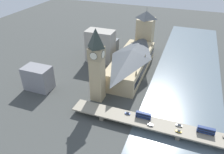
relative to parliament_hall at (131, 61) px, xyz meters
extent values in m
plane|color=#424442|center=(-17.93, 8.00, -12.77)|extent=(600.00, 600.00, 0.00)
cube|color=slate|center=(-56.49, 8.00, -12.62)|extent=(65.11, 360.00, 0.30)
cube|color=tan|center=(0.05, 0.00, -3.55)|extent=(29.98, 90.02, 18.45)
cube|color=black|center=(-15.08, 0.00, -2.62)|extent=(0.40, 82.82, 5.54)
pyramid|color=#474C51|center=(0.05, 0.00, 9.33)|extent=(29.38, 88.22, 7.30)
cone|color=#9E8966|center=(-13.93, -34.21, 8.18)|extent=(2.20, 2.20, 5.00)
cone|color=#9E8966|center=(-13.93, 0.00, 8.18)|extent=(2.20, 2.20, 5.00)
cone|color=#9E8966|center=(-13.93, 34.21, 8.18)|extent=(2.20, 2.20, 5.00)
cube|color=tan|center=(14.00, 54.21, 11.32)|extent=(10.40, 10.40, 48.19)
cube|color=tan|center=(14.00, 54.21, 30.73)|extent=(11.02, 11.02, 9.36)
cylinder|color=black|center=(8.63, 54.21, 30.73)|extent=(0.50, 6.27, 6.27)
cylinder|color=silver|center=(8.52, 54.21, 30.73)|extent=(0.62, 5.81, 5.81)
cylinder|color=black|center=(19.38, 54.21, 30.73)|extent=(0.50, 6.27, 6.27)
cylinder|color=silver|center=(19.49, 54.21, 30.73)|extent=(0.62, 5.81, 5.81)
cylinder|color=black|center=(14.00, 48.84, 30.73)|extent=(6.27, 0.50, 6.27)
cylinder|color=silver|center=(14.00, 48.73, 30.73)|extent=(5.81, 0.62, 5.81)
cylinder|color=black|center=(14.00, 59.59, 30.73)|extent=(6.27, 0.50, 6.27)
cylinder|color=silver|center=(14.00, 59.69, 30.73)|extent=(5.81, 0.62, 5.81)
pyramid|color=#2D3833|center=(14.00, 54.21, 43.21)|extent=(10.61, 10.61, 15.60)
cube|color=tan|center=(0.05, -58.68, 7.88)|extent=(19.33, 19.33, 41.30)
pyramid|color=#474C51|center=(0.05, -58.68, 32.88)|extent=(19.33, 19.33, 8.70)
cylinder|color=#333338|center=(0.05, -58.68, 39.23)|extent=(0.30, 0.30, 4.00)
cube|color=gray|center=(-56.49, 74.25, -10.69)|extent=(3.00, 11.63, 4.16)
cube|color=gray|center=(0.29, 74.25, -10.69)|extent=(3.00, 11.63, 4.16)
cube|color=gray|center=(-56.49, 74.25, -8.01)|extent=(162.22, 13.69, 1.20)
cube|color=navy|center=(-30.19, 71.55, -5.97)|extent=(11.41, 2.57, 2.02)
cube|color=black|center=(-30.19, 71.55, -5.57)|extent=(10.27, 2.63, 0.89)
cube|color=navy|center=(-30.19, 71.55, -3.78)|extent=(11.18, 2.57, 2.37)
cube|color=black|center=(-30.19, 71.55, -3.67)|extent=(10.27, 2.63, 1.14)
cube|color=navy|center=(-30.19, 71.55, -2.52)|extent=(11.07, 2.44, 0.16)
cylinder|color=black|center=(-25.34, 70.37, -6.87)|extent=(1.08, 0.28, 1.08)
cylinder|color=black|center=(-25.34, 72.72, -6.87)|extent=(1.08, 0.28, 1.08)
cylinder|color=black|center=(-34.92, 70.37, -6.87)|extent=(1.08, 0.28, 1.08)
cylinder|color=black|center=(-34.92, 72.72, -6.87)|extent=(1.08, 0.28, 1.08)
cube|color=navy|center=(-73.66, 71.66, -5.97)|extent=(11.70, 2.49, 1.99)
cube|color=black|center=(-73.66, 71.66, -5.58)|extent=(10.53, 2.55, 0.88)
cube|color=navy|center=(-73.66, 71.66, -3.81)|extent=(11.47, 2.49, 2.33)
cube|color=black|center=(-73.66, 71.66, -3.70)|extent=(10.53, 2.55, 1.12)
cube|color=navy|center=(-73.66, 71.66, -2.56)|extent=(11.35, 2.36, 0.16)
cylinder|color=black|center=(-68.70, 70.53, -6.86)|extent=(1.11, 0.28, 1.11)
cylinder|color=black|center=(-68.70, 72.80, -6.86)|extent=(1.11, 0.28, 1.11)
cylinder|color=black|center=(-78.51, 70.53, -6.86)|extent=(1.11, 0.28, 1.11)
cylinder|color=black|center=(-78.51, 72.80, -6.86)|extent=(1.11, 0.28, 1.11)
cube|color=silver|center=(-36.85, 77.53, -6.85)|extent=(4.17, 1.86, 0.63)
cube|color=black|center=(-36.98, 77.53, -6.24)|extent=(2.17, 1.67, 0.58)
cylinder|color=black|center=(-35.25, 76.69, -7.07)|extent=(0.69, 0.22, 0.69)
cylinder|color=black|center=(-35.25, 78.37, -7.07)|extent=(0.69, 0.22, 0.69)
cylinder|color=black|center=(-38.45, 76.69, -7.07)|extent=(0.69, 0.22, 0.69)
cylinder|color=black|center=(-38.45, 78.37, -7.07)|extent=(0.69, 0.22, 0.69)
cylinder|color=black|center=(-84.95, 70.72, -7.11)|extent=(0.61, 0.22, 0.61)
cylinder|color=black|center=(-84.95, 72.42, -7.11)|extent=(0.61, 0.22, 0.61)
cube|color=navy|center=(-18.00, 71.33, -6.87)|extent=(4.21, 1.86, 0.63)
cube|color=black|center=(-18.13, 71.33, -6.26)|extent=(2.19, 1.67, 0.59)
cylinder|color=black|center=(-16.35, 70.49, -7.09)|extent=(0.64, 0.22, 0.64)
cylinder|color=black|center=(-16.35, 72.17, -7.09)|extent=(0.64, 0.22, 0.64)
cylinder|color=black|center=(-19.66, 70.49, -7.09)|extent=(0.64, 0.22, 0.64)
cylinder|color=black|center=(-19.66, 72.17, -7.09)|extent=(0.64, 0.22, 0.64)
cube|color=gold|center=(-56.44, 76.95, -6.89)|extent=(4.04, 1.70, 0.57)
cube|color=black|center=(-56.56, 76.95, -6.36)|extent=(2.10, 1.53, 0.50)
cylinder|color=black|center=(-54.88, 76.19, -7.08)|extent=(0.66, 0.22, 0.66)
cylinder|color=black|center=(-54.88, 77.71, -7.08)|extent=(0.66, 0.22, 0.66)
cylinder|color=black|center=(-58.00, 76.19, -7.08)|extent=(0.66, 0.22, 0.66)
cylinder|color=black|center=(-58.00, 77.71, -7.08)|extent=(0.66, 0.22, 0.66)
cube|color=silver|center=(-56.04, 70.94, -6.87)|extent=(4.66, 1.73, 0.59)
cube|color=black|center=(-56.18, 70.94, -6.34)|extent=(2.42, 1.55, 0.46)
cylinder|color=black|center=(-54.19, 70.17, -7.07)|extent=(0.69, 0.22, 0.69)
cylinder|color=black|center=(-54.19, 71.71, -7.07)|extent=(0.69, 0.22, 0.69)
cylinder|color=black|center=(-57.88, 70.17, -7.07)|extent=(0.69, 0.22, 0.69)
cylinder|color=black|center=(-57.88, 71.71, -7.07)|extent=(0.69, 0.22, 0.69)
cube|color=slate|center=(43.15, -30.48, -3.57)|extent=(29.81, 25.60, 18.40)
cube|color=#A39E93|center=(40.09, -13.38, 5.41)|extent=(30.73, 17.71, 36.36)
cube|color=gray|center=(71.78, 58.91, -1.75)|extent=(24.69, 15.95, 22.05)
camera|label=1|loc=(-51.45, 194.88, 103.06)|focal=35.00mm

